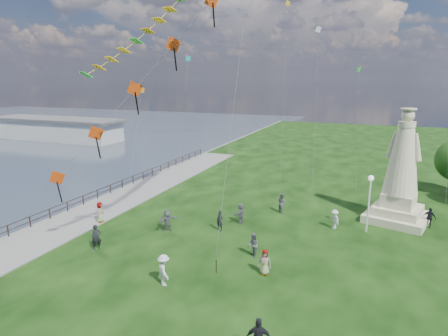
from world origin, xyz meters
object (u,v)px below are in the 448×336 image
at_px(person_5, 167,220).
at_px(statue, 401,180).
at_px(pier_pavilion, 57,129).
at_px(person_1, 253,245).
at_px(person_0, 96,237).
at_px(person_6, 220,221).
at_px(person_2, 164,270).
at_px(person_10, 100,213).
at_px(person_7, 282,203).
at_px(lamppost, 370,192).
at_px(person_11, 241,213).
at_px(person_8, 334,219).
at_px(person_4, 265,262).
at_px(person_9, 429,217).

bearing_deg(person_5, statue, -30.14).
relative_size(pier_pavilion, person_1, 17.62).
distance_m(person_0, person_6, 9.31).
relative_size(person_0, person_2, 0.97).
relative_size(pier_pavilion, person_2, 15.82).
bearing_deg(person_10, person_7, -73.25).
xyz_separation_m(lamppost, person_0, (-17.59, -10.50, -2.41)).
height_order(person_2, person_7, person_2).
distance_m(person_5, person_10, 6.11).
bearing_deg(person_11, person_8, 111.51).
xyz_separation_m(person_4, person_6, (-5.21, 5.32, 0.03)).
height_order(person_4, person_11, person_11).
relative_size(person_8, person_10, 0.91).
relative_size(person_5, person_9, 1.08).
relative_size(person_6, person_11, 0.98).
bearing_deg(person_0, pier_pavilion, 88.95).
relative_size(person_0, person_9, 1.10).
height_order(pier_pavilion, person_11, pier_pavilion).
height_order(person_5, person_6, person_5).
bearing_deg(person_5, person_6, -35.44).
relative_size(lamppost, person_0, 2.52).
height_order(person_2, person_9, person_2).
distance_m(person_6, person_10, 10.16).
xyz_separation_m(person_5, person_9, (19.32, 8.69, -0.07)).
bearing_deg(person_2, person_4, -104.18).
height_order(person_6, person_10, person_10).
distance_m(pier_pavilion, person_0, 58.40).
bearing_deg(person_9, lamppost, -124.50).
distance_m(person_1, person_5, 7.84).
relative_size(person_2, person_5, 1.06).
height_order(person_8, person_10, person_10).
bearing_deg(pier_pavilion, person_6, -33.12).
bearing_deg(person_1, person_0, -112.17).
distance_m(person_1, person_8, 8.50).
xyz_separation_m(person_4, person_5, (-9.03, 3.66, 0.09)).
bearing_deg(person_11, person_6, -15.82).
bearing_deg(person_6, lamppost, 40.76).
bearing_deg(person_0, person_1, -32.86).
bearing_deg(person_2, person_0, 23.79).
height_order(person_1, person_9, person_1).
xyz_separation_m(pier_pavilion, person_1, (53.95, -36.04, -0.99)).
height_order(person_5, person_8, person_5).
distance_m(statue, person_1, 14.65).
height_order(statue, person_6, statue).
bearing_deg(person_6, pier_pavilion, 166.94).
bearing_deg(person_1, person_4, -3.45).
bearing_deg(person_11, person_7, 155.07).
bearing_deg(lamppost, person_11, -168.81).
xyz_separation_m(person_2, person_9, (15.40, 15.73, -0.12)).
distance_m(statue, lamppost, 4.23).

